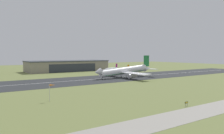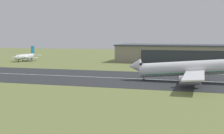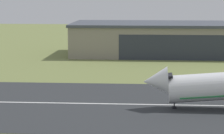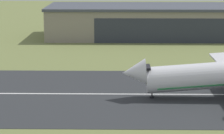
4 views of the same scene
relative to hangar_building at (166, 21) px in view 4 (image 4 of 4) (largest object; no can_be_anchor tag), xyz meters
name	(u,v)px [view 4 (image 4 of 4)]	position (x,y,z in m)	size (l,w,h in m)	color
runway_strip	(113,94)	(-17.39, -81.82, -5.49)	(367.50, 45.46, 0.06)	#2B2D30
runway_centreline	(113,94)	(-17.39, -81.82, -5.45)	(330.75, 0.70, 0.01)	silver
hangar_building	(166,21)	(0.00, 0.00, 0.00)	(82.93, 31.06, 11.01)	gray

